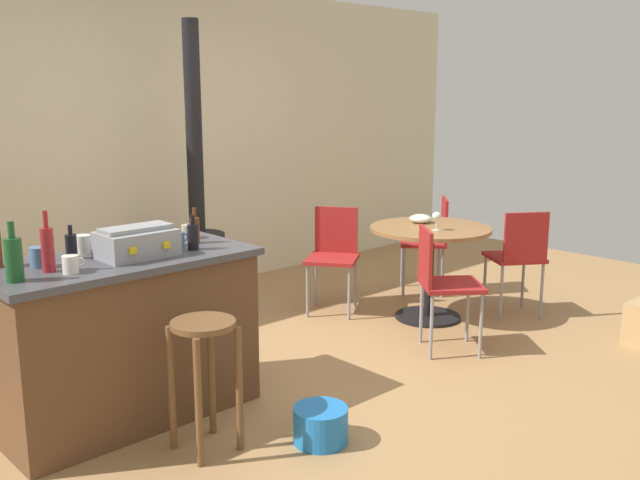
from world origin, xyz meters
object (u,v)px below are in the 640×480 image
Objects in this scene: folding_chair_far at (430,237)px; bottle_4 at (71,246)px; folding_chair_near at (518,254)px; kitchen_island at (125,337)px; bottle_5 at (14,258)px; cup_4 at (189,232)px; wooden_stool at (204,358)px; wood_stove at (198,246)px; cup_1 at (84,244)px; bottle_0 at (48,248)px; serving_bowl at (421,219)px; folding_chair_left at (334,251)px; wine_glass at (437,217)px; bottle_2 at (193,236)px; cup_3 at (39,257)px; cup_2 at (71,264)px; bottle_3 at (195,230)px; dining_table at (430,249)px; plastic_bucket at (321,425)px; cup_0 at (178,239)px; toolbox at (137,242)px; folding_chair_right at (442,279)px.

folding_chair_far is 4.70× the size of bottle_4.
kitchen_island is at bearing 170.71° from folding_chair_near.
bottle_5 reaches higher than cup_4.
wood_stove is (1.29, 1.99, 0.06)m from wooden_stool.
wood_stove is 1.93m from cup_1.
bottle_0 is 0.28m from bottle_4.
serving_bowl is (3.10, 0.16, -0.25)m from bottle_0.
wooden_stool is at bearing -177.99° from folding_chair_near.
folding_chair_left is 0.93m from wine_glass.
bottle_2 is at bearing -4.66° from bottle_0.
wooden_stool is 5.57× the size of cup_3.
bottle_4 is at bearing 148.11° from kitchen_island.
bottle_4 is 0.32m from cup_2.
bottle_3 is 0.71m from bottle_4.
folding_chair_left is at bearing 14.47° from bottle_0.
bottle_3 is 0.90m from cup_3.
dining_table is 2.76m from cup_1.
plastic_bucket is at bearing -42.93° from bottle_0.
wine_glass is (-0.08, -0.12, 0.28)m from dining_table.
cup_0 is 0.74m from cup_2.
toolbox reaches higher than wine_glass.
toolbox is 2.76× the size of wine_glass.
serving_bowl is (2.15, -0.06, -0.18)m from cup_4.
folding_chair_near is at bearing 9.90° from plastic_bucket.
toolbox is at bearing 5.79° from bottle_5.
folding_chair_far is at bearing 4.70° from bottle_4.
cup_4 is at bearing -3.70° from cup_1.
bottle_4 is 1.49× the size of cup_3.
folding_chair_far is at bearing 8.51° from toolbox.
folding_chair_far is at bearing 41.06° from folding_chair_right.
cup_3 reaches higher than cup_2.
bottle_5 is at bearing -175.96° from serving_bowl.
cup_2 reaches higher than plastic_bucket.
toolbox is 1.38× the size of bottle_5.
folding_chair_far reaches higher than folding_chair_left.
folding_chair_far is 3.68m from cup_3.
wine_glass reaches higher than folding_chair_right.
cup_0 is at bearing -10.53° from bottle_4.
bottle_2 is at bearing 2.98° from cup_2.
wooden_stool is at bearing -35.33° from bottle_5.
folding_chair_near is 1.02× the size of folding_chair_far.
cup_4 is (0.17, 0.14, 0.00)m from cup_0.
toolbox is at bearing 179.97° from dining_table.
folding_chair_near is 2.75m from cup_4.
wooden_stool is 2.50m from wine_glass.
folding_chair_far is at bearing 37.64° from dining_table.
bottle_5 reaches higher than folding_chair_left.
folding_chair_far reaches higher than serving_bowl.
wine_glass is 0.50× the size of plastic_bucket.
folding_chair_far is 7.32× the size of cup_0.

